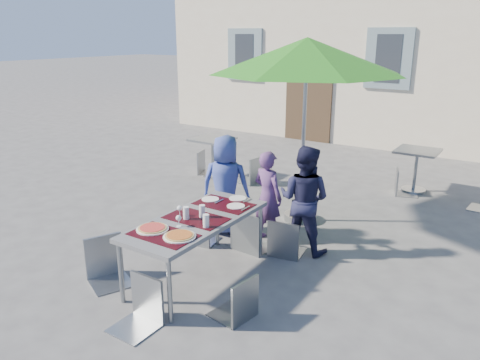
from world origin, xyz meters
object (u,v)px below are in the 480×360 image
Objects in this scene: chair_3 at (104,234)px; cafe_table_1 at (416,162)px; dining_table at (196,223)px; bg_chair_r_0 at (252,154)px; chair_4 at (238,274)px; bg_chair_l_0 at (205,149)px; chair_2 at (286,216)px; chair_5 at (138,275)px; chair_1 at (250,207)px; child_1 at (268,196)px; chair_0 at (199,209)px; pizza_near_right at (179,236)px; patio_umbrella at (307,57)px; bg_chair_l_1 at (404,167)px; child_2 at (304,199)px; cafe_table_0 at (213,150)px; pizza_near_left at (152,228)px; child_0 at (226,185)px.

cafe_table_1 is (2.18, 5.31, -0.04)m from chair_3.
bg_chair_r_0 is (-1.40, 3.48, -0.12)m from dining_table.
chair_4 is 5.21m from bg_chair_l_0.
chair_5 is at bearing -102.95° from chair_2.
chair_5 is (-0.02, -2.00, -0.07)m from chair_1.
child_1 is 3.52m from cafe_table_1.
chair_2 reaches higher than chair_0.
dining_table is 5.39× the size of pizza_near_right.
dining_table is 1.45× the size of child_1.
patio_umbrella is at bearing -114.76° from cafe_table_1.
child_2 is at bearing -99.12° from bg_chair_l_1.
cafe_table_0 is (-1.45, 4.05, -0.03)m from chair_3.
pizza_near_left is (-0.18, -0.52, 0.07)m from dining_table.
bg_chair_l_0 is 1.04× the size of bg_chair_l_1.
dining_table is at bearing 153.10° from chair_4.
child_0 is 1.67× the size of bg_chair_l_1.
child_0 is 1.82× the size of cafe_table_0.
pizza_near_left is 4.66m from bg_chair_l_0.
cafe_table_0 is at bearing 155.45° from patio_umbrella.
chair_2 is 3.73m from cafe_table_0.
patio_umbrella is (0.41, 2.79, 1.68)m from pizza_near_left.
child_2 reaches higher than chair_2.
pizza_near_left is 0.70m from chair_3.
patio_umbrella is at bearing -36.73° from bg_chair_r_0.
chair_5 is at bearing -69.83° from chair_0.
chair_5 reaches higher than cafe_table_1.
pizza_near_left is at bearing -61.80° from cafe_table_0.
chair_0 reaches higher than dining_table.
bg_chair_r_0 is (-0.85, 2.73, 0.07)m from chair_0.
chair_0 is (-0.06, -0.53, -0.21)m from child_0.
bg_chair_r_0 is at bearing -41.55° from child_1.
bg_chair_l_1 is at bearing -97.05° from child_1.
chair_0 is 1.13× the size of cafe_table_1.
bg_chair_r_0 reaches higher than chair_5.
bg_chair_l_1 is (3.49, 0.96, -0.05)m from cafe_table_0.
dining_table is at bearing -56.13° from cafe_table_0.
chair_1 is at bearing 89.48° from chair_5.
cafe_table_1 is at bearing 64.86° from bg_chair_l_1.
pizza_near_right is 5.32m from cafe_table_1.
chair_1 is 1.21× the size of bg_chair_l_1.
patio_umbrella reaches higher than chair_0.
chair_1 reaches higher than chair_5.
chair_0 is at bearing 110.17° from chair_5.
child_1 reaches higher than dining_table.
cafe_table_1 is (0.63, 3.34, -0.17)m from child_2.
pizza_near_right is 0.33× the size of chair_1.
child_2 is 1.82× the size of cafe_table_0.
pizza_near_right is 0.59m from chair_5.
cafe_table_0 is 3.62m from bg_chair_l_1.
bg_chair_l_0 reaches higher than cafe_table_0.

